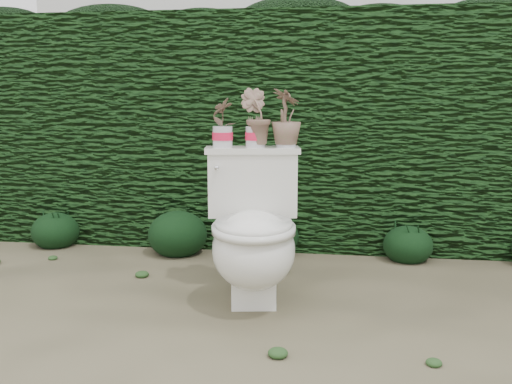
# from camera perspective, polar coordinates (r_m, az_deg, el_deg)

# --- Properties ---
(ground) EXTENTS (60.00, 60.00, 0.00)m
(ground) POSITION_cam_1_polar(r_m,az_deg,el_deg) (2.84, 0.57, -11.96)
(ground) COLOR #787053
(ground) RESTS_ON ground
(hedge) EXTENTS (8.00, 1.00, 1.60)m
(hedge) POSITION_cam_1_polar(r_m,az_deg,el_deg) (4.24, 3.52, 6.22)
(hedge) COLOR #1B4316
(hedge) RESTS_ON ground
(house_wall) EXTENTS (8.00, 3.50, 4.00)m
(house_wall) POSITION_cam_1_polar(r_m,az_deg,el_deg) (8.68, 10.27, 15.65)
(house_wall) COLOR silver
(house_wall) RESTS_ON ground
(toilet) EXTENTS (0.56, 0.74, 0.78)m
(toilet) POSITION_cam_1_polar(r_m,az_deg,el_deg) (2.87, -0.27, -4.29)
(toilet) COLOR silver
(toilet) RESTS_ON ground
(potted_plant_left) EXTENTS (0.14, 0.16, 0.24)m
(potted_plant_left) POSITION_cam_1_polar(r_m,az_deg,el_deg) (3.03, -3.38, 6.81)
(potted_plant_left) COLOR #2E7B26
(potted_plant_left) RESTS_ON toilet
(potted_plant_center) EXTENTS (0.20, 0.17, 0.30)m
(potted_plant_center) POSITION_cam_1_polar(r_m,az_deg,el_deg) (3.03, -0.05, 7.32)
(potted_plant_center) COLOR #2E7B26
(potted_plant_center) RESTS_ON toilet
(potted_plant_right) EXTENTS (0.23, 0.23, 0.29)m
(potted_plant_right) POSITION_cam_1_polar(r_m,az_deg,el_deg) (3.04, 3.02, 7.26)
(potted_plant_right) COLOR #2E7B26
(potted_plant_right) RESTS_ON toilet
(liriope_clump_1) EXTENTS (0.33, 0.33, 0.27)m
(liriope_clump_1) POSITION_cam_1_polar(r_m,az_deg,el_deg) (4.27, -19.43, -3.33)
(liriope_clump_1) COLOR black
(liriope_clump_1) RESTS_ON ground
(liriope_clump_2) EXTENTS (0.40, 0.40, 0.32)m
(liriope_clump_2) POSITION_cam_1_polar(r_m,az_deg,el_deg) (3.86, -7.85, -3.80)
(liriope_clump_2) COLOR black
(liriope_clump_2) RESTS_ON ground
(liriope_clump_3) EXTENTS (0.36, 0.36, 0.29)m
(liriope_clump_3) POSITION_cam_1_polar(r_m,az_deg,el_deg) (3.85, 1.65, -3.99)
(liriope_clump_3) COLOR black
(liriope_clump_3) RESTS_ON ground
(liriope_clump_4) EXTENTS (0.32, 0.32, 0.25)m
(liriope_clump_4) POSITION_cam_1_polar(r_m,az_deg,el_deg) (3.80, 14.96, -4.75)
(liriope_clump_4) COLOR black
(liriope_clump_4) RESTS_ON ground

